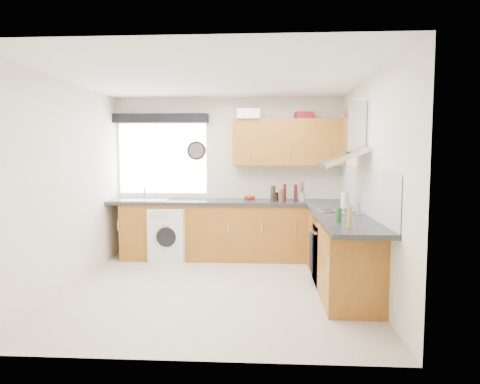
# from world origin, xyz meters

# --- Properties ---
(ground_plane) EXTENTS (3.60, 3.60, 0.00)m
(ground_plane) POSITION_xyz_m (0.00, 0.00, 0.00)
(ground_plane) COLOR beige
(ceiling) EXTENTS (3.60, 3.60, 0.02)m
(ceiling) POSITION_xyz_m (0.00, 0.00, 2.50)
(ceiling) COLOR white
(ceiling) RESTS_ON wall_back
(wall_back) EXTENTS (3.60, 0.02, 2.50)m
(wall_back) POSITION_xyz_m (0.00, 1.80, 1.25)
(wall_back) COLOR silver
(wall_back) RESTS_ON ground_plane
(wall_front) EXTENTS (3.60, 0.02, 2.50)m
(wall_front) POSITION_xyz_m (0.00, -1.80, 1.25)
(wall_front) COLOR silver
(wall_front) RESTS_ON ground_plane
(wall_left) EXTENTS (0.02, 3.60, 2.50)m
(wall_left) POSITION_xyz_m (-1.80, 0.00, 1.25)
(wall_left) COLOR silver
(wall_left) RESTS_ON ground_plane
(wall_right) EXTENTS (0.02, 3.60, 2.50)m
(wall_right) POSITION_xyz_m (1.80, 0.00, 1.25)
(wall_right) COLOR silver
(wall_right) RESTS_ON ground_plane
(window) EXTENTS (1.40, 0.02, 1.10)m
(window) POSITION_xyz_m (-1.05, 1.79, 1.55)
(window) COLOR white
(window) RESTS_ON wall_back
(window_blind) EXTENTS (1.50, 0.18, 0.14)m
(window_blind) POSITION_xyz_m (-1.05, 1.70, 2.18)
(window_blind) COLOR black
(window_blind) RESTS_ON wall_back
(splashback) EXTENTS (0.01, 3.00, 0.54)m
(splashback) POSITION_xyz_m (1.79, 0.30, 1.18)
(splashback) COLOR white
(splashback) RESTS_ON wall_right
(base_cab_back) EXTENTS (3.00, 0.58, 0.86)m
(base_cab_back) POSITION_xyz_m (-0.10, 1.51, 0.43)
(base_cab_back) COLOR brown
(base_cab_back) RESTS_ON ground_plane
(base_cab_corner) EXTENTS (0.60, 0.60, 0.86)m
(base_cab_corner) POSITION_xyz_m (1.50, 1.50, 0.43)
(base_cab_corner) COLOR brown
(base_cab_corner) RESTS_ON ground_plane
(base_cab_right) EXTENTS (0.58, 2.10, 0.86)m
(base_cab_right) POSITION_xyz_m (1.51, 0.15, 0.43)
(base_cab_right) COLOR brown
(base_cab_right) RESTS_ON ground_plane
(worktop_back) EXTENTS (3.60, 0.62, 0.05)m
(worktop_back) POSITION_xyz_m (0.00, 1.50, 0.89)
(worktop_back) COLOR black
(worktop_back) RESTS_ON base_cab_back
(worktop_right) EXTENTS (0.62, 2.42, 0.05)m
(worktop_right) POSITION_xyz_m (1.50, 0.00, 0.89)
(worktop_right) COLOR black
(worktop_right) RESTS_ON base_cab_right
(sink) EXTENTS (0.84, 0.46, 0.10)m
(sink) POSITION_xyz_m (-1.33, 1.50, 0.95)
(sink) COLOR #B5B5B5
(sink) RESTS_ON worktop_back
(oven) EXTENTS (0.56, 0.58, 0.85)m
(oven) POSITION_xyz_m (1.50, 0.30, 0.42)
(oven) COLOR black
(oven) RESTS_ON ground_plane
(hob_plate) EXTENTS (0.52, 0.52, 0.01)m
(hob_plate) POSITION_xyz_m (1.50, 0.30, 0.92)
(hob_plate) COLOR #B5B5B5
(hob_plate) RESTS_ON worktop_right
(extractor_hood) EXTENTS (0.52, 0.78, 0.66)m
(extractor_hood) POSITION_xyz_m (1.60, 0.30, 1.77)
(extractor_hood) COLOR #B5B5B5
(extractor_hood) RESTS_ON wall_right
(upper_cabinets) EXTENTS (1.70, 0.35, 0.70)m
(upper_cabinets) POSITION_xyz_m (0.95, 1.62, 1.80)
(upper_cabinets) COLOR brown
(upper_cabinets) RESTS_ON wall_back
(washing_machine) EXTENTS (0.60, 0.58, 0.80)m
(washing_machine) POSITION_xyz_m (-0.85, 1.40, 0.40)
(washing_machine) COLOR white
(washing_machine) RESTS_ON ground_plane
(wall_clock) EXTENTS (0.30, 0.04, 0.30)m
(wall_clock) POSITION_xyz_m (-0.50, 1.76, 1.67)
(wall_clock) COLOR black
(wall_clock) RESTS_ON wall_back
(casserole) EXTENTS (0.35, 0.26, 0.14)m
(casserole) POSITION_xyz_m (0.34, 1.52, 2.22)
(casserole) COLOR white
(casserole) RESTS_ON upper_cabinets
(storage_box) EXTENTS (0.29, 0.26, 0.12)m
(storage_box) POSITION_xyz_m (1.19, 1.72, 2.21)
(storage_box) COLOR maroon
(storage_box) RESTS_ON upper_cabinets
(utensil_pot) EXTENTS (0.09, 0.09, 0.12)m
(utensil_pot) POSITION_xyz_m (1.15, 1.41, 0.97)
(utensil_pot) COLOR gray
(utensil_pot) RESTS_ON worktop_back
(kitchen_roll) EXTENTS (0.12, 0.12, 0.24)m
(kitchen_roll) POSITION_xyz_m (1.62, 0.51, 1.03)
(kitchen_roll) COLOR white
(kitchen_roll) RESTS_ON worktop_right
(tomato_cluster) EXTENTS (0.17, 0.17, 0.07)m
(tomato_cluster) POSITION_xyz_m (0.35, 1.65, 0.94)
(tomato_cluster) COLOR red
(tomato_cluster) RESTS_ON worktop_back
(jar_0) EXTENTS (0.07, 0.07, 0.12)m
(jar_0) POSITION_xyz_m (0.77, 1.63, 0.97)
(jar_0) COLOR black
(jar_0) RESTS_ON worktop_back
(jar_1) EXTENTS (0.07, 0.07, 0.19)m
(jar_1) POSITION_xyz_m (0.84, 1.35, 1.00)
(jar_1) COLOR brown
(jar_1) RESTS_ON worktop_back
(jar_2) EXTENTS (0.04, 0.04, 0.09)m
(jar_2) POSITION_xyz_m (0.76, 1.48, 0.96)
(jar_2) COLOR maroon
(jar_2) RESTS_ON worktop_back
(jar_3) EXTENTS (0.05, 0.05, 0.24)m
(jar_3) POSITION_xyz_m (1.07, 1.67, 1.03)
(jar_3) COLOR #551611
(jar_3) RESTS_ON worktop_back
(jar_4) EXTENTS (0.08, 0.08, 0.24)m
(jar_4) POSITION_xyz_m (0.71, 1.42, 1.03)
(jar_4) COLOR black
(jar_4) RESTS_ON worktop_back
(jar_5) EXTENTS (0.06, 0.06, 0.10)m
(jar_5) POSITION_xyz_m (0.87, 1.67, 0.96)
(jar_5) COLOR black
(jar_5) RESTS_ON worktop_back
(jar_6) EXTENTS (0.05, 0.05, 0.25)m
(jar_6) POSITION_xyz_m (0.90, 1.58, 1.03)
(jar_6) COLOR #511114
(jar_6) RESTS_ON worktop_back
(bottle_0) EXTENTS (0.05, 0.05, 0.21)m
(bottle_0) POSITION_xyz_m (1.42, -0.84, 1.01)
(bottle_0) COLOR #A68C39
(bottle_0) RESTS_ON worktop_right
(bottle_1) EXTENTS (0.06, 0.06, 0.15)m
(bottle_1) POSITION_xyz_m (1.37, -0.50, 0.98)
(bottle_1) COLOR #1B4C1F
(bottle_1) RESTS_ON worktop_right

